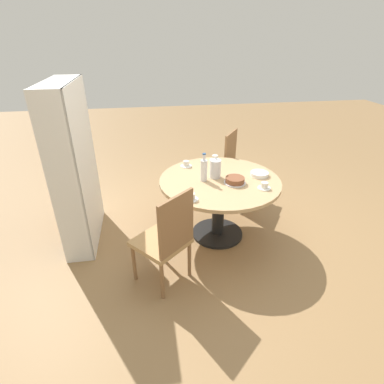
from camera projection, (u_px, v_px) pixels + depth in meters
ground_plane at (217, 234)px, 3.46m from camera, size 14.00×14.00×0.00m
dining_table at (219, 192)px, 3.20m from camera, size 1.27×1.27×0.70m
chair_a at (166, 238)px, 2.58m from camera, size 0.59×0.59×0.94m
chair_b at (239, 167)px, 3.97m from camera, size 0.59×0.59×0.94m
bookshelf at (77, 170)px, 3.07m from camera, size 0.94×0.28×1.68m
coffee_pot at (215, 168)px, 3.13m from camera, size 0.12×0.12×0.23m
water_bottle at (204, 169)px, 3.05m from camera, size 0.07×0.07×0.30m
cake_main at (235, 181)px, 3.03m from camera, size 0.22×0.22×0.06m
cup_a at (264, 186)px, 2.93m from camera, size 0.13×0.13×0.07m
cup_b at (186, 164)px, 3.43m from camera, size 0.13×0.13×0.07m
cup_c at (191, 197)px, 2.73m from camera, size 0.13×0.13×0.07m
cup_d at (215, 158)px, 3.59m from camera, size 0.13×0.13×0.07m
plate_stack at (259, 174)px, 3.20m from camera, size 0.19×0.19×0.04m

